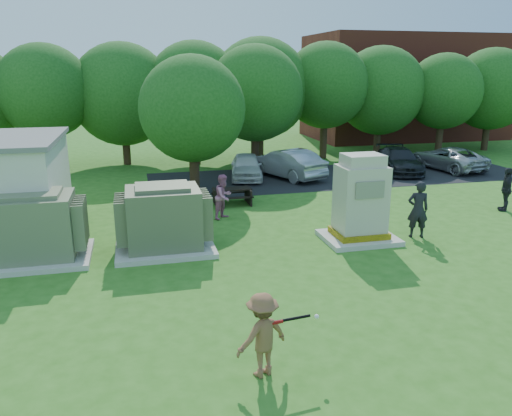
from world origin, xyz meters
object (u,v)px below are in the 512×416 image
object	(u,v)px
car_silver_b	(448,158)
generator_cabinet	(360,203)
car_silver_a	(287,163)
person_at_picnic	(224,197)
car_white	(246,166)
batter	(262,335)
car_dark	(399,160)
person_walking_right	(506,189)
picnic_table	(232,194)
transformer_right	(164,220)
transformer_left	(35,229)
person_by_generator	(418,209)

from	to	relation	value
car_silver_b	generator_cabinet	bearing A→B (deg)	34.64
generator_cabinet	car_silver_a	xyz separation A→B (m)	(0.59, 9.92, -0.50)
person_at_picnic	car_white	world-z (taller)	person_at_picnic
batter	car_dark	bearing A→B (deg)	-146.84
generator_cabinet	person_walking_right	size ratio (longest dim) A/B	1.65
batter	car_dark	distance (m)	20.18
picnic_table	transformer_right	bearing A→B (deg)	-122.62
transformer_left	picnic_table	distance (m)	8.32
car_dark	transformer_left	bearing A→B (deg)	-137.95
generator_cabinet	picnic_table	world-z (taller)	generator_cabinet
generator_cabinet	car_white	xyz separation A→B (m)	(-1.51, 10.17, -0.60)
transformer_right	transformer_left	bearing A→B (deg)	180.00
transformer_left	picnic_table	world-z (taller)	transformer_left
person_walking_right	car_silver_b	world-z (taller)	person_walking_right
person_walking_right	picnic_table	bearing A→B (deg)	-78.28
person_at_picnic	car_silver_a	xyz separation A→B (m)	(4.46, 6.42, -0.09)
picnic_table	person_by_generator	size ratio (longest dim) A/B	0.83
batter	car_silver_a	world-z (taller)	batter
transformer_right	car_silver_b	size ratio (longest dim) A/B	0.66
person_walking_right	car_white	xyz separation A→B (m)	(-8.67, 8.26, -0.22)
batter	car_silver_b	size ratio (longest dim) A/B	0.35
person_at_picnic	car_silver_a	distance (m)	7.82
generator_cabinet	car_silver_b	world-z (taller)	generator_cabinet
generator_cabinet	car_silver_a	bearing A→B (deg)	86.59
batter	car_dark	xyz separation A→B (m)	(11.88, 16.31, -0.16)
person_at_picnic	car_silver_a	world-z (taller)	person_at_picnic
transformer_right	batter	distance (m)	7.23
person_by_generator	car_silver_b	size ratio (longest dim) A/B	0.42
picnic_table	person_walking_right	xyz separation A→B (m)	(10.34, -3.50, 0.44)
batter	car_white	size ratio (longest dim) A/B	0.43
picnic_table	car_dark	distance (m)	11.02
batter	person_by_generator	xyz separation A→B (m)	(6.96, 6.33, 0.15)
person_by_generator	car_white	world-z (taller)	person_by_generator
transformer_left	person_by_generator	bearing A→B (deg)	-3.70
batter	person_at_picnic	size ratio (longest dim) A/B	0.96
transformer_left	person_walking_right	size ratio (longest dim) A/B	1.73
transformer_left	generator_cabinet	distance (m)	9.98
car_silver_a	car_dark	bearing A→B (deg)	155.78
transformer_right	person_walking_right	distance (m)	13.48
car_silver_b	transformer_left	bearing A→B (deg)	14.82
transformer_right	person_by_generator	distance (m)	8.30
car_white	car_silver_b	xyz separation A→B (m)	(11.45, -0.32, -0.01)
picnic_table	batter	xyz separation A→B (m)	(-1.78, -11.91, 0.38)
transformer_right	batter	size ratio (longest dim) A/B	1.85
person_at_picnic	person_walking_right	bearing A→B (deg)	-50.66
person_by_generator	car_silver_a	world-z (taller)	person_by_generator
transformer_right	person_by_generator	xyz separation A→B (m)	(8.26, -0.77, -0.01)
person_by_generator	car_silver_a	size ratio (longest dim) A/B	0.42
batter	car_silver_b	bearing A→B (deg)	-153.11
generator_cabinet	picnic_table	bearing A→B (deg)	120.45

